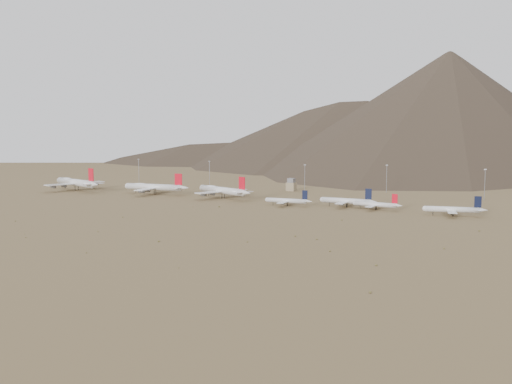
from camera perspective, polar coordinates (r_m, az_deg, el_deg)
The scene contains 16 objects.
ground at distance 447.88m, azimuth -6.14°, elevation -1.17°, with size 3000.00×3000.00×0.00m, color olive.
mountain_ridge at distance 1297.95m, azimuth 16.41°, elevation 10.09°, with size 4400.00×1000.00×300.00m.
widebody_west at distance 567.28m, azimuth -17.56°, elevation 0.92°, with size 73.04×58.03×22.45m.
widebody_centre at distance 517.05m, azimuth -10.15°, elevation 0.50°, with size 64.42×49.97×19.18m.
widebody_east at distance 480.59m, azimuth -3.37°, elevation 0.17°, with size 62.70×50.14×19.56m.
narrowbody_a at distance 431.98m, azimuth 3.20°, elevation -0.87°, with size 37.75×27.21×12.46m.
narrowbody_b at distance 429.98m, azimuth 9.12°, elevation -0.88°, with size 44.32×31.70×14.62m.
narrowbody_c at distance 419.27m, azimuth 11.95°, elevation -1.23°, with size 37.15×26.70×12.25m.
narrowbody_d at distance 403.11m, azimuth 19.17°, elevation -1.66°, with size 41.30×30.33×13.82m.
control_tower at distance 538.42m, azimuth 3.55°, elevation 0.67°, with size 8.00×8.00×12.00m.
mast_far_west at distance 639.85m, azimuth -11.64°, elevation 2.24°, with size 2.00×0.60×25.70m.
mast_west at distance 588.34m, azimuth -4.67°, elevation 2.01°, with size 2.00×0.60×25.70m.
mast_centre at distance 528.01m, azimuth 4.90°, elevation 1.52°, with size 2.00×0.60×25.70m.
mast_east at distance 535.18m, azimuth 12.93°, elevation 1.45°, with size 2.00×0.60×25.70m.
mast_far_east at distance 502.18m, azimuth 21.91°, elevation 0.85°, with size 2.00×0.60×25.70m.
desert_scrub at distance 343.17m, azimuth -8.80°, elevation -3.43°, with size 424.80×170.49×0.87m.
Camera 1 is at (243.33, -371.58, 57.58)m, focal length 40.00 mm.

